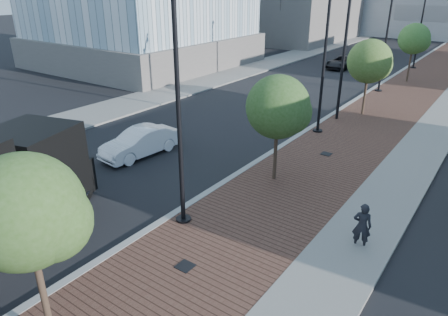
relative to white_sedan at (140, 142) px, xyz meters
The scene contains 20 objects.
sidewalk 27.85m from the white_sedan, 71.35° to the left, with size 7.00×140.00×0.12m, color #4C2D23.
curb 26.94m from the white_sedan, 78.43° to the left, with size 0.30×140.00×0.14m, color gray.
west_sidewalk 27.46m from the white_sedan, 106.06° to the left, with size 4.00×140.00×0.12m, color slate.
white_sedan is the anchor object (origin of this frame).
dark_car_mid 28.39m from the white_sedan, 90.31° to the left, with size 2.08×4.52×1.26m, color black.
dark_car_far 36.41m from the white_sedan, 88.85° to the left, with size 2.14×5.27×1.53m, color black.
pedestrian 11.84m from the white_sedan, ahead, with size 0.60×0.39×1.65m, color black.
streetlight_1 7.81m from the white_sedan, 31.54° to the right, with size 1.44×0.56×9.21m.
streetlight_2 11.11m from the white_sedan, 54.40° to the left, with size 1.72×0.56×9.28m.
streetlight_3 21.53m from the white_sedan, 73.88° to the left, with size 1.44×0.56×9.21m.
streetlight_4 33.19m from the white_sedan, 79.50° to the left, with size 1.72×0.56×9.28m.
traffic_mast 13.19m from the white_sedan, 65.86° to the left, with size 5.09×0.20×8.00m.
tree_0 12.28m from the white_sedan, 53.68° to the right, with size 2.55×2.53×5.00m.
tree_1 7.68m from the white_sedan, 11.31° to the left, with size 2.69×2.69×4.75m.
tree_2 15.42m from the white_sedan, 62.27° to the left, with size 2.77×2.77×4.96m.
tree_3 26.55m from the white_sedan, 74.49° to the left, with size 2.61×2.60×5.08m.
tower_podium 26.16m from the white_sedan, 135.33° to the left, with size 19.00×19.00×3.00m, color #625D58.
commercial_block_nw 48.82m from the white_sedan, 107.47° to the left, with size 14.00×20.00×10.00m, color slate.
utility_cover_1 9.63m from the white_sedan, 35.74° to the right, with size 0.50×0.50×0.02m, color black.
utility_cover_2 9.50m from the white_sedan, 34.61° to the left, with size 0.50×0.50×0.02m, color black.
Camera 1 is at (9.28, 0.46, 8.13)m, focal length 32.56 mm.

